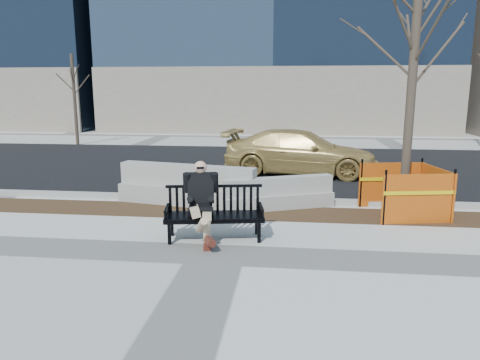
# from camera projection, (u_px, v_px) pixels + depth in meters

# --- Properties ---
(ground) EXTENTS (120.00, 120.00, 0.00)m
(ground) POSITION_uv_depth(u_px,v_px,m) (217.00, 254.00, 7.41)
(ground) COLOR beige
(ground) RESTS_ON ground
(mulch_strip) EXTENTS (40.00, 1.20, 0.02)m
(mulch_strip) POSITION_uv_depth(u_px,v_px,m) (236.00, 212.00, 9.94)
(mulch_strip) COLOR #47301C
(mulch_strip) RESTS_ON ground
(asphalt_street) EXTENTS (60.00, 10.40, 0.01)m
(asphalt_street) POSITION_uv_depth(u_px,v_px,m) (258.00, 166.00, 15.98)
(asphalt_street) COLOR black
(asphalt_street) RESTS_ON ground
(curb) EXTENTS (60.00, 0.25, 0.12)m
(curb) POSITION_uv_depth(u_px,v_px,m) (241.00, 199.00, 10.86)
(curb) COLOR #9E9B93
(curb) RESTS_ON ground
(bench) EXTENTS (1.91, 0.95, 0.97)m
(bench) POSITION_uv_depth(u_px,v_px,m) (215.00, 239.00, 8.17)
(bench) COLOR black
(bench) RESTS_ON ground
(seated_man) EXTENTS (0.78, 1.12, 1.45)m
(seated_man) POSITION_uv_depth(u_px,v_px,m) (202.00, 238.00, 8.21)
(seated_man) COLOR black
(seated_man) RESTS_ON ground
(tree_fence) EXTENTS (2.64, 2.64, 5.66)m
(tree_fence) POSITION_uv_depth(u_px,v_px,m) (402.00, 215.00, 9.76)
(tree_fence) COLOR orange
(tree_fence) RESTS_ON ground
(sedan) EXTENTS (5.11, 2.70, 1.41)m
(sedan) POSITION_uv_depth(u_px,v_px,m) (300.00, 174.00, 14.44)
(sedan) COLOR tan
(sedan) RESTS_ON ground
(jersey_barrier_left) EXTENTS (3.42, 1.34, 0.96)m
(jersey_barrier_left) POSITION_uv_depth(u_px,v_px,m) (187.00, 204.00, 10.65)
(jersey_barrier_left) COLOR #98958E
(jersey_barrier_left) RESTS_ON ground
(jersey_barrier_right) EXTENTS (2.58, 1.46, 0.74)m
(jersey_barrier_right) POSITION_uv_depth(u_px,v_px,m) (278.00, 208.00, 10.27)
(jersey_barrier_right) COLOR #A09D95
(jersey_barrier_right) RESTS_ON ground
(far_tree_left) EXTENTS (2.24, 2.24, 4.69)m
(far_tree_left) POSITION_uv_depth(u_px,v_px,m) (78.00, 145.00, 22.06)
(far_tree_left) COLOR #493C2F
(far_tree_left) RESTS_ON ground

